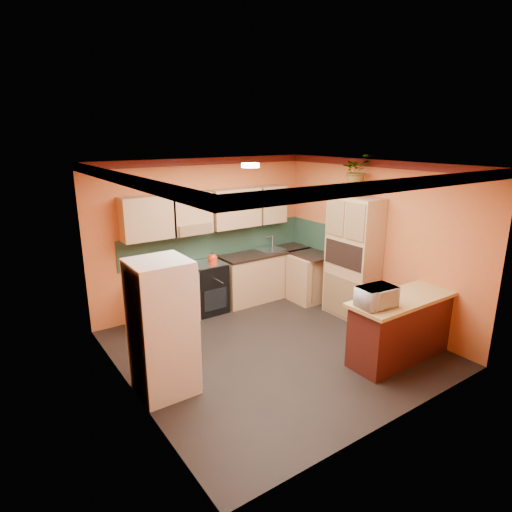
# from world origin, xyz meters

# --- Properties ---
(room_shell) EXTENTS (4.24, 4.24, 2.72)m
(room_shell) POSITION_xyz_m (0.02, 0.28, 2.09)
(room_shell) COLOR black
(room_shell) RESTS_ON ground
(base_cabinets_back) EXTENTS (3.65, 0.60, 0.88)m
(base_cabinets_back) POSITION_xyz_m (0.49, 1.80, 0.44)
(base_cabinets_back) COLOR tan
(base_cabinets_back) RESTS_ON ground
(countertop_back) EXTENTS (3.65, 0.62, 0.04)m
(countertop_back) POSITION_xyz_m (0.49, 1.80, 0.90)
(countertop_back) COLOR black
(countertop_back) RESTS_ON base_cabinets_back
(stove) EXTENTS (0.58, 0.58, 0.91)m
(stove) POSITION_xyz_m (-0.13, 1.80, 0.46)
(stove) COLOR black
(stove) RESTS_ON ground
(kettle) EXTENTS (0.20, 0.20, 0.18)m
(kettle) POSITION_xyz_m (-0.03, 1.75, 1.00)
(kettle) COLOR red
(kettle) RESTS_ON stove
(sink) EXTENTS (0.48, 0.40, 0.03)m
(sink) POSITION_xyz_m (1.27, 1.80, 0.94)
(sink) COLOR silver
(sink) RESTS_ON countertop_back
(base_cabinets_right) EXTENTS (0.60, 0.80, 0.88)m
(base_cabinets_right) POSITION_xyz_m (1.80, 1.17, 0.44)
(base_cabinets_right) COLOR tan
(base_cabinets_right) RESTS_ON ground
(countertop_right) EXTENTS (0.62, 0.80, 0.04)m
(countertop_right) POSITION_xyz_m (1.80, 1.17, 0.90)
(countertop_right) COLOR black
(countertop_right) RESTS_ON base_cabinets_right
(fridge) EXTENTS (0.68, 0.66, 1.70)m
(fridge) POSITION_xyz_m (-1.75, -0.09, 0.85)
(fridge) COLOR white
(fridge) RESTS_ON ground
(pantry) EXTENTS (0.48, 0.90, 2.10)m
(pantry) POSITION_xyz_m (1.85, 0.22, 1.05)
(pantry) COLOR tan
(pantry) RESTS_ON ground
(fern_pot) EXTENTS (0.22, 0.22, 0.16)m
(fern_pot) POSITION_xyz_m (1.85, 0.27, 2.18)
(fern_pot) COLOR #A65C28
(fern_pot) RESTS_ON pantry
(fern) EXTENTS (0.50, 0.44, 0.53)m
(fern) POSITION_xyz_m (1.85, 0.27, 2.52)
(fern) COLOR tan
(fern) RESTS_ON fern_pot
(breakfast_bar) EXTENTS (1.80, 0.55, 0.88)m
(breakfast_bar) POSITION_xyz_m (1.41, -1.23, 0.44)
(breakfast_bar) COLOR #471012
(breakfast_bar) RESTS_ON ground
(bar_top) EXTENTS (1.90, 0.65, 0.05)m
(bar_top) POSITION_xyz_m (1.41, -1.23, 0.91)
(bar_top) COLOR tan
(bar_top) RESTS_ON breakfast_bar
(microwave) EXTENTS (0.52, 0.37, 0.27)m
(microwave) POSITION_xyz_m (0.73, -1.23, 1.07)
(microwave) COLOR white
(microwave) RESTS_ON bar_top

